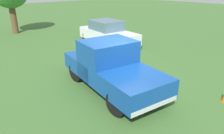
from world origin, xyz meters
The scene contains 3 objects.
ground_plane centered at (0.00, 0.00, 0.00)m, with size 80.00×80.00×0.00m, color #3D662D.
pickup_truck centered at (0.21, 0.50, 0.93)m, with size 4.66×2.48×1.80m.
sedan_near centered at (5.02, -3.55, 0.70)m, with size 4.55×2.21×1.50m.
Camera 1 is at (-4.99, 5.11, 3.62)m, focal length 33.43 mm.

